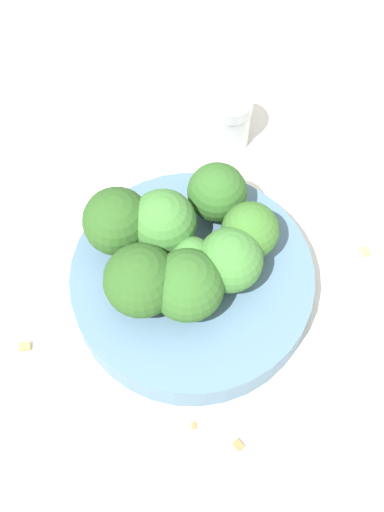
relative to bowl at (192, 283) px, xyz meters
name	(u,v)px	position (x,y,z in m)	size (l,w,h in m)	color
ground_plane	(192,292)	(0.00, 0.00, -0.02)	(3.00, 3.00, 0.00)	silver
bowl	(192,283)	(0.00, 0.00, 0.00)	(0.21, 0.21, 0.04)	slate
broccoli_floret_0	(185,286)	(0.00, -0.03, 0.05)	(0.06, 0.06, 0.06)	#7A9E5B
broccoli_floret_1	(163,223)	(-0.03, 0.03, 0.05)	(0.06, 0.06, 0.07)	#84AD66
broccoli_floret_2	(141,281)	(-0.04, -0.03, 0.05)	(0.06, 0.06, 0.07)	#8EB770
broccoli_floret_3	(230,260)	(0.03, 0.00, 0.05)	(0.05, 0.05, 0.06)	#8EB770
broccoli_floret_4	(250,231)	(0.04, 0.03, 0.05)	(0.05, 0.05, 0.06)	#84AD66
broccoli_floret_5	(191,259)	(0.00, 0.00, 0.05)	(0.03, 0.03, 0.05)	#8EB770
broccoli_floret_6	(217,193)	(0.01, 0.06, 0.05)	(0.05, 0.05, 0.06)	#84AD66
broccoli_floret_7	(117,222)	(-0.06, 0.02, 0.05)	(0.06, 0.06, 0.07)	#7A9E5B
pepper_shaker	(230,120)	(0.01, 0.17, 0.01)	(0.04, 0.04, 0.06)	#B2B7BC
almond_crumb_0	(24,345)	(-0.13, -0.07, -0.01)	(0.01, 0.01, 0.01)	#AD7F4C
almond_crumb_1	(193,425)	(0.02, -0.12, -0.01)	(0.01, 0.00, 0.01)	olive
almond_crumb_2	(239,445)	(0.05, -0.13, -0.01)	(0.01, 0.01, 0.01)	olive
almond_crumb_3	(366,250)	(0.15, 0.06, -0.01)	(0.01, 0.01, 0.01)	tan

